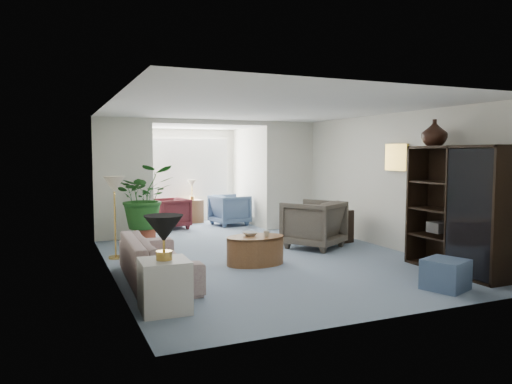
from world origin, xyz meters
name	(u,v)px	position (x,y,z in m)	size (l,w,h in m)	color
floor	(270,261)	(0.00, 0.00, 0.00)	(6.00, 6.00, 0.00)	#869BB1
sunroom_floor	(199,227)	(0.00, 4.10, 0.00)	(2.60, 2.60, 0.00)	#869BB1
back_pier_left	(124,179)	(-1.90, 3.00, 1.25)	(1.20, 0.12, 2.50)	white
back_pier_right	(290,176)	(1.90, 3.00, 1.25)	(1.20, 0.12, 2.50)	white
back_header	(212,122)	(0.00, 3.00, 2.45)	(2.60, 0.12, 0.10)	white
window_pane	(187,168)	(0.00, 5.18, 1.40)	(2.20, 0.02, 1.50)	white
window_blinds	(187,168)	(0.00, 5.15, 1.40)	(2.20, 0.02, 1.50)	white
framed_picture	(397,157)	(2.46, -0.10, 1.70)	(0.04, 0.50, 0.40)	#B4A690
sofa	(157,259)	(-1.95, -0.47, 0.31)	(2.09, 0.82, 0.61)	beige
end_table	(165,286)	(-2.15, -1.82, 0.29)	(0.53, 0.53, 0.59)	silver
table_lamp	(164,229)	(-2.15, -1.82, 0.94)	(0.44, 0.44, 0.30)	black
floor_lamp	(114,185)	(-2.30, 1.23, 1.25)	(0.36, 0.36, 0.28)	beige
coffee_table	(255,250)	(-0.30, -0.08, 0.23)	(0.95, 0.95, 0.45)	brown
coffee_bowl	(250,234)	(-0.35, 0.02, 0.48)	(0.23, 0.23, 0.06)	silver
coffee_cup	(267,234)	(-0.15, -0.18, 0.50)	(0.10, 0.10, 0.09)	beige
wingback_chair	(314,224)	(1.24, 0.75, 0.45)	(0.95, 0.98, 0.89)	#5B5548
side_table_dark	(337,226)	(1.94, 1.05, 0.32)	(0.54, 0.43, 0.65)	black
entertainment_cabinet	(457,209)	(2.23, -1.74, 0.94)	(0.45, 1.70, 1.89)	black
cabinet_urn	(434,133)	(2.23, -1.24, 2.09)	(0.39, 0.39, 0.41)	black
ottoman	(446,274)	(1.41, -2.38, 0.20)	(0.49, 0.49, 0.40)	slate
plant_pot	(145,237)	(-1.62, 2.27, 0.16)	(0.40, 0.40, 0.32)	#9D442D
house_plant	(145,197)	(-1.62, 2.27, 0.94)	(1.11, 0.97, 1.24)	#22591E
sunroom_chair_blue	(230,210)	(0.79, 4.08, 0.38)	(0.81, 0.83, 0.76)	slate
sunroom_chair_maroon	(170,213)	(-0.71, 4.08, 0.36)	(0.77, 0.80, 0.72)	maroon
sunroom_table	(192,211)	(0.04, 4.83, 0.29)	(0.48, 0.37, 0.59)	brown
shelf_clutter	(466,209)	(2.18, -1.96, 0.98)	(0.30, 1.09, 1.06)	#45423F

